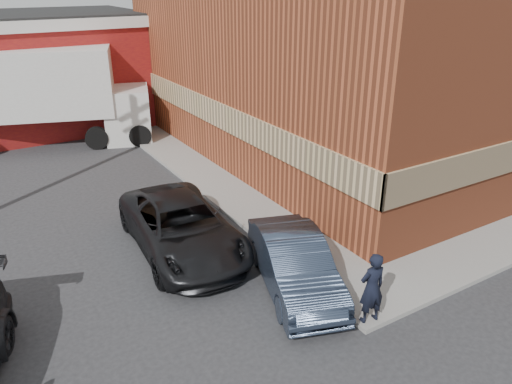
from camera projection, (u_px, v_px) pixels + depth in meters
ground at (331, 288)px, 12.60m from camera, size 90.00×90.00×0.00m
brick_building at (358, 39)px, 21.83m from camera, size 14.25×18.25×9.36m
sidewalk_west at (199, 172)px, 19.90m from camera, size 1.80×18.00×0.12m
man at (372, 288)px, 10.90m from camera, size 0.67×0.49×1.71m
sedan at (295, 264)px, 12.32m from camera, size 2.78×4.53×1.41m
suv_a at (182, 227)px, 14.02m from camera, size 2.91×5.60×1.51m
box_truck at (55, 91)px, 22.37m from camera, size 9.15×5.24×4.34m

